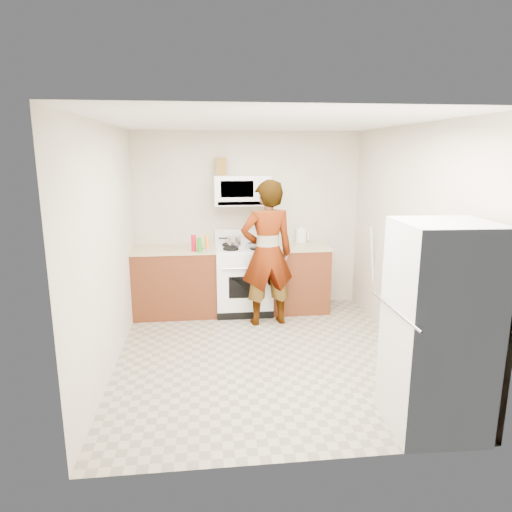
{
  "coord_description": "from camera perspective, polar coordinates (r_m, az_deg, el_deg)",
  "views": [
    {
      "loc": [
        -0.63,
        -4.65,
        2.2
      ],
      "look_at": [
        -0.03,
        0.55,
        1.01
      ],
      "focal_mm": 32.0,
      "sensor_mm": 36.0,
      "label": 1
    }
  ],
  "objects": [
    {
      "name": "broom",
      "position": [
        6.27,
        14.4,
        -2.03
      ],
      "size": [
        0.22,
        0.2,
        1.27
      ],
      "primitive_type": "cylinder",
      "rotation": [
        0.14,
        -0.14,
        -0.06
      ],
      "color": "silver",
      "rests_on": "floor"
    },
    {
      "name": "bottle_spray",
      "position": [
        6.03,
        -7.8,
        1.6
      ],
      "size": [
        0.06,
        0.06,
        0.22
      ],
      "primitive_type": "cylinder",
      "rotation": [
        0.0,
        0.0,
        0.0
      ],
      "color": "red",
      "rests_on": "counter_left"
    },
    {
      "name": "saucepan",
      "position": [
        6.36,
        -2.79,
        1.95
      ],
      "size": [
        0.24,
        0.24,
        0.11
      ],
      "primitive_type": "cylinder",
      "rotation": [
        0.0,
        0.0,
        0.29
      ],
      "color": "silver",
      "rests_on": "gas_range"
    },
    {
      "name": "jug",
      "position": [
        6.33,
        -4.36,
        11.11
      ],
      "size": [
        0.14,
        0.14,
        0.24
      ],
      "primitive_type": "cube",
      "rotation": [
        0.0,
        0.0,
        -0.03
      ],
      "color": "brown",
      "rests_on": "microwave"
    },
    {
      "name": "right_wall",
      "position": [
        5.24,
        18.59,
        1.65
      ],
      "size": [
        0.02,
        3.6,
        2.5
      ],
      "primitive_type": "cube",
      "color": "beige",
      "rests_on": "floor"
    },
    {
      "name": "bottle_hot_sauce",
      "position": [
        6.18,
        -6.16,
        1.74
      ],
      "size": [
        0.06,
        0.06,
        0.18
      ],
      "primitive_type": "cylinder",
      "rotation": [
        0.0,
        0.0,
        -0.09
      ],
      "color": "orange",
      "rests_on": "counter_left"
    },
    {
      "name": "tray",
      "position": [
        6.2,
        -0.12,
        1.18
      ],
      "size": [
        0.29,
        0.23,
        0.05
      ],
      "primitive_type": "cube",
      "rotation": [
        0.0,
        0.0,
        -0.3
      ],
      "color": "silver",
      "rests_on": "gas_range"
    },
    {
      "name": "fridge",
      "position": [
        3.91,
        21.81,
        -8.44
      ],
      "size": [
        0.73,
        0.73,
        1.7
      ],
      "primitive_type": "cube",
      "rotation": [
        0.0,
        0.0,
        -0.05
      ],
      "color": "silver",
      "rests_on": "floor"
    },
    {
      "name": "cabinet_right",
      "position": [
        6.52,
        5.25,
        -2.84
      ],
      "size": [
        0.8,
        0.62,
        0.9
      ],
      "primitive_type": "cube",
      "color": "#622C17",
      "rests_on": "floor"
    },
    {
      "name": "counter_right",
      "position": [
        6.41,
        5.34,
        1.18
      ],
      "size": [
        0.82,
        0.64,
        0.03
      ],
      "primitive_type": "cube",
      "color": "tan",
      "rests_on": "cabinet_right"
    },
    {
      "name": "cabinet_left",
      "position": [
        6.4,
        -10.02,
        -3.29
      ],
      "size": [
        1.12,
        0.62,
        0.9
      ],
      "primitive_type": "cube",
      "color": "#622C17",
      "rests_on": "floor"
    },
    {
      "name": "counter_left",
      "position": [
        6.29,
        -10.18,
        0.81
      ],
      "size": [
        1.14,
        0.64,
        0.03
      ],
      "primitive_type": "cube",
      "color": "tan",
      "rests_on": "cabinet_left"
    },
    {
      "name": "person",
      "position": [
        5.84,
        1.4,
        0.32
      ],
      "size": [
        0.74,
        0.53,
        1.88
      ],
      "primitive_type": "imported",
      "rotation": [
        0.0,
        0.0,
        3.27
      ],
      "color": "tan",
      "rests_on": "floor"
    },
    {
      "name": "floor",
      "position": [
        5.19,
        1.04,
        -12.33
      ],
      "size": [
        3.6,
        3.6,
        0.0
      ],
      "primitive_type": "plane",
      "color": "gray",
      "rests_on": "ground"
    },
    {
      "name": "bottle_green_cap",
      "position": [
        5.96,
        -7.1,
        1.36
      ],
      "size": [
        0.07,
        0.07,
        0.19
      ],
      "primitive_type": "cylinder",
      "rotation": [
        0.0,
        0.0,
        -0.29
      ],
      "color": "#208A19",
      "rests_on": "counter_left"
    },
    {
      "name": "back_wall",
      "position": [
        6.55,
        -1.0,
        4.43
      ],
      "size": [
        3.2,
        0.02,
        2.5
      ],
      "primitive_type": "cube",
      "color": "beige",
      "rests_on": "floor"
    },
    {
      "name": "microwave",
      "position": [
        6.31,
        -1.76,
        8.22
      ],
      "size": [
        0.76,
        0.38,
        0.4
      ],
      "primitive_type": "cube",
      "color": "white",
      "rests_on": "back_wall"
    },
    {
      "name": "kettle",
      "position": [
        6.63,
        5.66,
        2.52
      ],
      "size": [
        0.19,
        0.19,
        0.18
      ],
      "primitive_type": "cylinder",
      "rotation": [
        0.0,
        0.0,
        0.25
      ],
      "color": "white",
      "rests_on": "counter_right"
    },
    {
      "name": "pot_lid",
      "position": [
        6.08,
        -6.68,
        0.73
      ],
      "size": [
        0.35,
        0.35,
        0.01
      ],
      "primitive_type": "cylinder",
      "rotation": [
        0.0,
        0.0,
        -0.41
      ],
      "color": "white",
      "rests_on": "counter_left"
    },
    {
      "name": "gas_range",
      "position": [
        6.4,
        -1.59,
        -2.78
      ],
      "size": [
        0.76,
        0.65,
        1.13
      ],
      "color": "white",
      "rests_on": "floor"
    }
  ]
}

